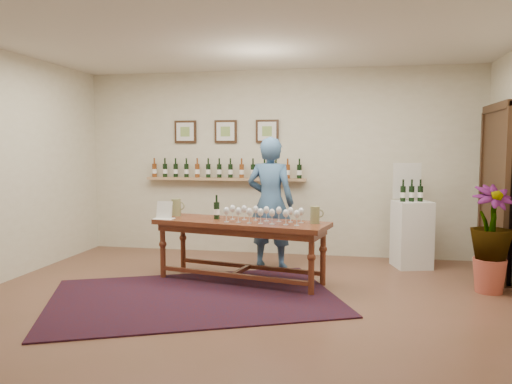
% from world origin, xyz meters
% --- Properties ---
extents(ground, '(6.00, 6.00, 0.00)m').
position_xyz_m(ground, '(0.00, 0.00, 0.00)').
color(ground, brown).
rests_on(ground, ground).
extents(room_shell, '(6.00, 6.00, 6.00)m').
position_xyz_m(room_shell, '(2.11, 1.86, 1.12)').
color(room_shell, beige).
rests_on(room_shell, ground).
extents(rug, '(3.58, 3.05, 0.02)m').
position_xyz_m(rug, '(-0.54, 0.04, 0.01)').
color(rug, '#3F0D0B').
rests_on(rug, ground).
extents(tasting_table, '(2.21, 1.10, 0.75)m').
position_xyz_m(tasting_table, '(-0.19, 0.79, 0.64)').
color(tasting_table, '#4E2113').
rests_on(tasting_table, ground).
extents(table_glasses, '(1.37, 0.50, 0.19)m').
position_xyz_m(table_glasses, '(0.11, 0.72, 0.84)').
color(table_glasses, silver).
rests_on(table_glasses, tasting_table).
extents(table_bottles, '(0.27, 0.18, 0.27)m').
position_xyz_m(table_bottles, '(-0.51, 0.92, 0.88)').
color(table_bottles, black).
rests_on(table_bottles, tasting_table).
extents(pitcher_left, '(0.15, 0.15, 0.22)m').
position_xyz_m(pitcher_left, '(-1.10, 1.06, 0.86)').
color(pitcher_left, olive).
rests_on(pitcher_left, tasting_table).
extents(pitcher_right, '(0.14, 0.14, 0.20)m').
position_xyz_m(pitcher_right, '(0.71, 0.74, 0.85)').
color(pitcher_right, olive).
rests_on(pitcher_right, tasting_table).
extents(menu_card, '(0.25, 0.18, 0.22)m').
position_xyz_m(menu_card, '(-1.16, 0.79, 0.86)').
color(menu_card, silver).
rests_on(menu_card, tasting_table).
extents(display_pedestal, '(0.56, 0.56, 0.91)m').
position_xyz_m(display_pedestal, '(1.94, 1.97, 0.45)').
color(display_pedestal, white).
rests_on(display_pedestal, ground).
extents(pedestal_bottles, '(0.31, 0.15, 0.30)m').
position_xyz_m(pedestal_bottles, '(1.92, 1.92, 1.06)').
color(pedestal_bottles, black).
rests_on(pedestal_bottles, display_pedestal).
extents(info_sign, '(0.38, 0.12, 0.54)m').
position_xyz_m(info_sign, '(1.87, 2.08, 1.18)').
color(info_sign, silver).
rests_on(info_sign, display_pedestal).
extents(potted_plant, '(0.69, 0.69, 1.05)m').
position_xyz_m(potted_plant, '(2.66, 0.88, 0.61)').
color(potted_plant, '#A34636').
rests_on(potted_plant, ground).
extents(person, '(0.70, 0.51, 1.78)m').
position_xyz_m(person, '(0.05, 1.59, 0.89)').
color(person, '#35567D').
rests_on(person, ground).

